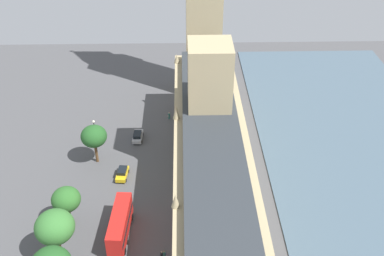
# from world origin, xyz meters

# --- Properties ---
(ground_plane) EXTENTS (143.16, 143.16, 0.00)m
(ground_plane) POSITION_xyz_m (0.00, 0.00, 0.00)
(ground_plane) COLOR #4C4C4F
(parliament_building) EXTENTS (12.73, 73.16, 25.72)m
(parliament_building) POSITION_xyz_m (-1.99, -1.36, 7.50)
(parliament_building) COLOR tan
(parliament_building) RESTS_ON ground
(car_silver_opposite_hall) EXTENTS (2.12, 4.52, 1.74)m
(car_silver_opposite_hall) POSITION_xyz_m (12.32, -22.11, 0.89)
(car_silver_opposite_hall) COLOR #B7B7BC
(car_silver_opposite_hall) RESTS_ON ground
(car_yellow_cab_near_tower) EXTENTS (2.27, 4.35, 1.74)m
(car_yellow_cab_near_tower) POSITION_xyz_m (14.33, -10.08, 0.89)
(car_yellow_cab_near_tower) COLOR gold
(car_yellow_cab_near_tower) RESTS_ON ground
(double_decker_bus_trailing) EXTENTS (3.19, 10.64, 4.75)m
(double_decker_bus_trailing) POSITION_xyz_m (13.05, 4.65, 2.63)
(double_decker_bus_trailing) COLOR red
(double_decker_bus_trailing) RESTS_ON ground
(pedestrian_midblock) EXTENTS (0.66, 0.63, 1.57)m
(pedestrian_midblock) POSITION_xyz_m (5.91, 9.35, 0.71)
(pedestrian_midblock) COLOR #336B60
(pedestrian_midblock) RESTS_ON ground
(pedestrian_kerbside) EXTENTS (0.68, 0.63, 1.63)m
(pedestrian_kerbside) POSITION_xyz_m (5.83, -30.04, 0.73)
(pedestrian_kerbside) COLOR #336B60
(pedestrian_kerbside) RESTS_ON ground
(pedestrian_under_trees) EXTENTS (0.61, 0.52, 1.57)m
(pedestrian_under_trees) POSITION_xyz_m (6.27, 9.44, 0.71)
(pedestrian_under_trees) COLOR black
(pedestrian_under_trees) RESTS_ON ground
(plane_tree_leading) EXTENTS (4.72, 4.72, 7.78)m
(plane_tree_leading) POSITION_xyz_m (21.71, 2.01, 5.73)
(plane_tree_leading) COLOR brown
(plane_tree_leading) RESTS_ON ground
(plane_tree_corner) EXTENTS (5.00, 5.00, 8.25)m
(plane_tree_corner) POSITION_xyz_m (19.81, -14.93, 6.08)
(plane_tree_corner) COLOR brown
(plane_tree_corner) RESTS_ON ground
(plane_tree_slot_10) EXTENTS (5.91, 5.91, 9.32)m
(plane_tree_slot_10) POSITION_xyz_m (21.80, 8.91, 6.77)
(plane_tree_slot_10) COLOR brown
(plane_tree_slot_10) RESTS_ON ground
(street_lamp_slot_11) EXTENTS (0.56, 0.56, 5.67)m
(street_lamp_slot_11) POSITION_xyz_m (20.92, -21.10, 4.01)
(street_lamp_slot_11) COLOR black
(street_lamp_slot_11) RESTS_ON ground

